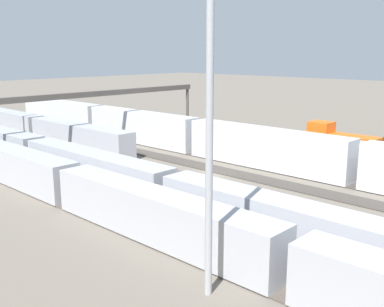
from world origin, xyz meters
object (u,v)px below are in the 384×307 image
object	(u,v)px
train_on_track_4	(39,128)
light_mast_1	(210,38)
train_on_track_6	(171,192)
signal_gantry	(97,98)
train_on_track_1	(293,148)
train_on_track_0	(339,145)
train_on_track_2	(266,148)
train_on_track_7	(64,182)

from	to	relation	value
train_on_track_4	light_mast_1	xyz separation A→B (m)	(-54.20, 18.47, 13.20)
train_on_track_6	signal_gantry	bearing A→B (deg)	-23.51
train_on_track_4	light_mast_1	distance (m)	58.76
train_on_track_6	light_mast_1	world-z (taller)	light_mast_1
train_on_track_1	train_on_track_4	bearing A→B (deg)	20.66
train_on_track_4	signal_gantry	world-z (taller)	signal_gantry
train_on_track_0	train_on_track_4	xyz separation A→B (m)	(43.81, 20.00, -0.14)
train_on_track_2	signal_gantry	bearing A→B (deg)	16.46
train_on_track_4	train_on_track_7	distance (m)	35.61
signal_gantry	train_on_track_0	bearing A→B (deg)	-150.06
train_on_track_0	train_on_track_2	world-z (taller)	same
train_on_track_1	light_mast_1	distance (m)	38.75
train_on_track_1	light_mast_1	bearing A→B (deg)	113.29
train_on_track_2	light_mast_1	xyz separation A→B (m)	(-15.38, 28.47, 12.60)
train_on_track_7	signal_gantry	distance (m)	26.35
train_on_track_0	signal_gantry	distance (m)	35.50
train_on_track_6	train_on_track_2	bearing A→B (deg)	-80.50
train_on_track_1	light_mast_1	xyz separation A→B (m)	(-14.41, 33.47, 13.20)
train_on_track_6	train_on_track_1	distance (m)	25.11
train_on_track_7	signal_gantry	xyz separation A→B (m)	(18.87, -17.50, 5.67)
light_mast_1	signal_gantry	bearing A→B (deg)	-27.22
train_on_track_4	train_on_track_7	xyz separation A→B (m)	(-32.30, 15.00, 0.05)
train_on_track_6	train_on_track_7	world-z (taller)	train_on_track_7
train_on_track_6	train_on_track_0	xyz separation A→B (m)	(-1.64, -30.00, 0.14)
train_on_track_6	train_on_track_0	world-z (taller)	train_on_track_0
train_on_track_1	train_on_track_2	bearing A→B (deg)	79.01
train_on_track_1	train_on_track_7	bearing A→B (deg)	75.98
train_on_track_7	light_mast_1	bearing A→B (deg)	171.00
train_on_track_4	train_on_track_2	bearing A→B (deg)	-165.55
light_mast_1	train_on_track_7	bearing A→B (deg)	-9.00
train_on_track_6	train_on_track_0	size ratio (longest dim) A/B	9.56
light_mast_1	signal_gantry	xyz separation A→B (m)	(40.77, -20.97, -7.48)
light_mast_1	train_on_track_6	bearing A→B (deg)	-35.14
train_on_track_0	light_mast_1	xyz separation A→B (m)	(-10.39, 38.47, 13.06)
train_on_track_7	train_on_track_0	bearing A→B (deg)	-108.21
train_on_track_6	signal_gantry	distance (m)	31.86
train_on_track_0	light_mast_1	size ratio (longest dim) A/B	0.43
train_on_track_6	train_on_track_4	xyz separation A→B (m)	(42.17, -10.00, 0.00)
train_on_track_4	train_on_track_1	xyz separation A→B (m)	(-39.79, -15.00, 0.00)
train_on_track_4	signal_gantry	xyz separation A→B (m)	(-13.43, -2.50, 5.71)
train_on_track_7	train_on_track_2	bearing A→B (deg)	-104.62
train_on_track_2	train_on_track_6	bearing A→B (deg)	99.50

